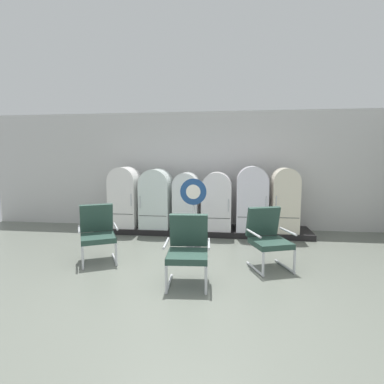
{
  "coord_description": "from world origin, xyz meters",
  "views": [
    {
      "loc": [
        0.71,
        -4.23,
        1.84
      ],
      "look_at": [
        -0.2,
        2.75,
        1.04
      ],
      "focal_mm": 28.32,
      "sensor_mm": 36.0,
      "label": 1
    }
  ],
  "objects_px": {
    "refrigerator_3": "(217,200)",
    "refrigerator_4": "(252,197)",
    "armchair_right": "(268,236)",
    "armchair_left": "(98,231)",
    "sign_stand": "(193,213)",
    "armchair_center": "(188,247)",
    "refrigerator_0": "(125,195)",
    "refrigerator_5": "(285,198)",
    "refrigerator_1": "(156,197)",
    "refrigerator_2": "(186,199)"
  },
  "relations": [
    {
      "from": "refrigerator_5",
      "to": "refrigerator_3",
      "type": "bearing_deg",
      "value": -179.13
    },
    {
      "from": "refrigerator_5",
      "to": "refrigerator_2",
      "type": "bearing_deg",
      "value": -179.51
    },
    {
      "from": "refrigerator_0",
      "to": "armchair_right",
      "type": "xyz_separation_m",
      "value": [
        3.23,
        -2.04,
        -0.38
      ]
    },
    {
      "from": "refrigerator_0",
      "to": "sign_stand",
      "type": "height_order",
      "value": "refrigerator_0"
    },
    {
      "from": "refrigerator_1",
      "to": "armchair_right",
      "type": "xyz_separation_m",
      "value": [
        2.44,
        -2.08,
        -0.35
      ]
    },
    {
      "from": "refrigerator_1",
      "to": "refrigerator_2",
      "type": "height_order",
      "value": "refrigerator_1"
    },
    {
      "from": "sign_stand",
      "to": "armchair_right",
      "type": "bearing_deg",
      "value": -30.08
    },
    {
      "from": "refrigerator_3",
      "to": "refrigerator_4",
      "type": "xyz_separation_m",
      "value": [
        0.82,
        0.03,
        0.08
      ]
    },
    {
      "from": "refrigerator_3",
      "to": "armchair_left",
      "type": "relative_size",
      "value": 1.37
    },
    {
      "from": "refrigerator_0",
      "to": "refrigerator_4",
      "type": "xyz_separation_m",
      "value": [
        3.09,
        0.02,
        0.01
      ]
    },
    {
      "from": "refrigerator_0",
      "to": "refrigerator_4",
      "type": "bearing_deg",
      "value": 0.33
    },
    {
      "from": "refrigerator_3",
      "to": "armchair_right",
      "type": "bearing_deg",
      "value": -64.69
    },
    {
      "from": "refrigerator_2",
      "to": "sign_stand",
      "type": "xyz_separation_m",
      "value": [
        0.33,
        -1.25,
        -0.1
      ]
    },
    {
      "from": "refrigerator_4",
      "to": "refrigerator_5",
      "type": "relative_size",
      "value": 1.02
    },
    {
      "from": "refrigerator_3",
      "to": "armchair_center",
      "type": "relative_size",
      "value": 1.37
    },
    {
      "from": "refrigerator_1",
      "to": "armchair_center",
      "type": "xyz_separation_m",
      "value": [
        1.21,
        -2.89,
        -0.35
      ]
    },
    {
      "from": "refrigerator_1",
      "to": "refrigerator_3",
      "type": "xyz_separation_m",
      "value": [
        1.48,
        -0.04,
        -0.03
      ]
    },
    {
      "from": "armchair_left",
      "to": "sign_stand",
      "type": "height_order",
      "value": "sign_stand"
    },
    {
      "from": "refrigerator_4",
      "to": "armchair_center",
      "type": "bearing_deg",
      "value": -110.86
    },
    {
      "from": "refrigerator_4",
      "to": "sign_stand",
      "type": "distance_m",
      "value": 1.77
    },
    {
      "from": "refrigerator_2",
      "to": "refrigerator_4",
      "type": "xyz_separation_m",
      "value": [
        1.55,
        0.03,
        0.08
      ]
    },
    {
      "from": "refrigerator_0",
      "to": "refrigerator_3",
      "type": "distance_m",
      "value": 2.27
    },
    {
      "from": "refrigerator_3",
      "to": "refrigerator_2",
      "type": "bearing_deg",
      "value": 179.67
    },
    {
      "from": "refrigerator_2",
      "to": "armchair_left",
      "type": "distance_m",
      "value": 2.49
    },
    {
      "from": "armchair_right",
      "to": "sign_stand",
      "type": "xyz_separation_m",
      "value": [
        -1.36,
        0.79,
        0.21
      ]
    },
    {
      "from": "refrigerator_2",
      "to": "refrigerator_3",
      "type": "bearing_deg",
      "value": -0.33
    },
    {
      "from": "refrigerator_4",
      "to": "armchair_right",
      "type": "bearing_deg",
      "value": -86.07
    },
    {
      "from": "refrigerator_2",
      "to": "armchair_left",
      "type": "height_order",
      "value": "refrigerator_2"
    },
    {
      "from": "armchair_left",
      "to": "refrigerator_0",
      "type": "bearing_deg",
      "value": 96.87
    },
    {
      "from": "refrigerator_0",
      "to": "refrigerator_1",
      "type": "height_order",
      "value": "refrigerator_0"
    },
    {
      "from": "refrigerator_4",
      "to": "armchair_right",
      "type": "relative_size",
      "value": 1.51
    },
    {
      "from": "sign_stand",
      "to": "refrigerator_1",
      "type": "bearing_deg",
      "value": 130.07
    },
    {
      "from": "sign_stand",
      "to": "refrigerator_4",
      "type": "bearing_deg",
      "value": 46.25
    },
    {
      "from": "armchair_left",
      "to": "armchair_center",
      "type": "bearing_deg",
      "value": -23.22
    },
    {
      "from": "refrigerator_4",
      "to": "armchair_center",
      "type": "height_order",
      "value": "refrigerator_4"
    },
    {
      "from": "refrigerator_2",
      "to": "sign_stand",
      "type": "distance_m",
      "value": 1.29
    },
    {
      "from": "refrigerator_0",
      "to": "sign_stand",
      "type": "distance_m",
      "value": 2.26
    },
    {
      "from": "refrigerator_3",
      "to": "sign_stand",
      "type": "xyz_separation_m",
      "value": [
        -0.4,
        -1.24,
        -0.1
      ]
    },
    {
      "from": "refrigerator_2",
      "to": "refrigerator_4",
      "type": "relative_size",
      "value": 0.9
    },
    {
      "from": "refrigerator_2",
      "to": "armchair_left",
      "type": "relative_size",
      "value": 1.35
    },
    {
      "from": "refrigerator_2",
      "to": "refrigerator_0",
      "type": "bearing_deg",
      "value": 179.71
    },
    {
      "from": "armchair_left",
      "to": "armchair_center",
      "type": "xyz_separation_m",
      "value": [
        1.74,
        -0.75,
        0.0
      ]
    },
    {
      "from": "refrigerator_4",
      "to": "refrigerator_5",
      "type": "distance_m",
      "value": 0.75
    },
    {
      "from": "refrigerator_3",
      "to": "refrigerator_4",
      "type": "bearing_deg",
      "value": 2.09
    },
    {
      "from": "refrigerator_3",
      "to": "armchair_right",
      "type": "height_order",
      "value": "refrigerator_3"
    },
    {
      "from": "refrigerator_0",
      "to": "armchair_right",
      "type": "relative_size",
      "value": 1.48
    },
    {
      "from": "refrigerator_5",
      "to": "armchair_center",
      "type": "bearing_deg",
      "value": -122.71
    },
    {
      "from": "armchair_center",
      "to": "refrigerator_4",
      "type": "bearing_deg",
      "value": 69.14
    },
    {
      "from": "refrigerator_0",
      "to": "armchair_center",
      "type": "height_order",
      "value": "refrigerator_0"
    },
    {
      "from": "refrigerator_3",
      "to": "refrigerator_5",
      "type": "distance_m",
      "value": 1.57
    }
  ]
}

